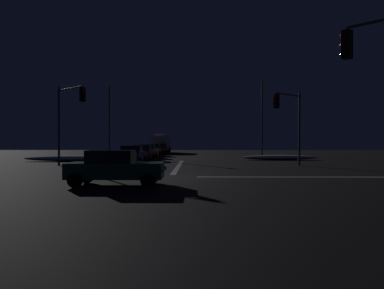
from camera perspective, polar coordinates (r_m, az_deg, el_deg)
The scene contains 17 objects.
ground at distance 21.27m, azimuth -3.08°, elevation -4.95°, with size 120.00×120.00×0.10m, color black.
stop_line_north at distance 30.43m, azimuth -2.00°, elevation -3.18°, with size 0.35×15.85×0.01m.
centre_line_ns at distance 42.00m, azimuth -1.31°, elevation -2.14°, with size 22.00×0.15×0.01m.
crosswalk_bar_east at distance 22.68m, azimuth 21.19°, elevation -4.51°, with size 15.85×0.40×0.01m.
snow_bank_left_curb at distance 38.58m, azimuth -16.59°, elevation -1.99°, with size 10.34×1.50×0.56m.
snow_bank_right_curb at distance 40.74m, azimuth 12.81°, elevation -1.88°, with size 7.83×1.50×0.52m.
sedan_blue at distance 32.94m, azimuth -8.92°, elevation -1.51°, with size 2.02×4.33×1.57m.
sedan_red at distance 39.37m, azimuth -7.36°, elevation -1.16°, with size 2.02×4.33×1.57m.
sedan_silver at distance 44.81m, azimuth -6.66°, elevation -0.95°, with size 2.02×4.33×1.57m.
sedan_orange at distance 50.58m, azimuth -5.74°, elevation -0.77°, with size 2.02×4.33×1.57m.
sedan_black at distance 56.76m, azimuth -4.58°, elevation -0.63°, with size 2.02×4.33×1.57m.
box_truck at distance 63.59m, azimuth -4.51°, elevation 0.32°, with size 2.68×8.28×3.08m.
sedan_green_crossing at distance 17.58m, azimuth -11.33°, elevation -3.34°, with size 4.33×2.02×1.57m.
traffic_signal_nw at distance 31.24m, azimuth -17.81°, elevation 4.81°, with size 3.02×3.02×6.28m.
traffic_signal_ne at distance 30.65m, azimuth 14.24°, elevation 4.27°, with size 2.63×2.63×5.82m.
streetlamp_left_far at distance 53.33m, azimuth -12.14°, elevation 4.30°, with size 0.44×0.44×9.55m.
streetlamp_right_far at distance 52.84m, azimuth 10.32°, elevation 4.64°, with size 0.44×0.44×10.08m.
Camera 1 is at (1.32, -21.13, 2.00)m, focal length 36.08 mm.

